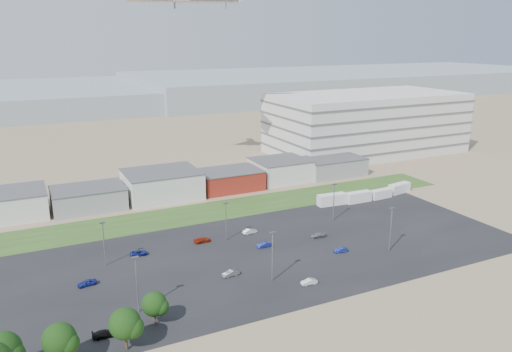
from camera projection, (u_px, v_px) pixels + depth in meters
ground at (294, 296)px, 95.64m from camera, size 700.00×700.00×0.00m
parking_lot at (269, 252)px, 115.07m from camera, size 120.00×50.00×0.01m
grass_strip at (202, 213)px, 140.71m from camera, size 160.00×16.00×0.02m
hills_backdrop at (134, 95)px, 384.26m from camera, size 700.00×200.00×9.00m
building_row at (126, 189)px, 148.98m from camera, size 170.00×20.00×8.00m
parking_garage at (366, 123)px, 212.36m from camera, size 80.00×40.00×25.00m
box_trailer_a at (332, 199)px, 146.96m from camera, size 8.89×3.36×3.27m
box_trailer_b at (358, 197)px, 149.50m from camera, size 8.30×2.62×3.11m
box_trailer_c at (381, 194)px, 153.15m from camera, size 7.43×2.80×2.73m
box_trailer_d at (399, 188)px, 158.30m from camera, size 8.44×3.94×3.05m
tree_mid at (60, 343)px, 74.01m from camera, size 5.43×5.43×8.15m
tree_right at (125, 327)px, 78.11m from camera, size 5.43×5.43×8.14m
tree_near at (154, 307)px, 85.20m from camera, size 4.59×4.59×6.88m
lightpole_front_l at (137, 285)px, 88.67m from camera, size 1.27×0.53×10.77m
lightpole_front_m at (272, 257)px, 100.03m from camera, size 1.25×0.52×10.63m
lightpole_front_r at (391, 230)px, 114.31m from camera, size 1.24×0.52×10.54m
lightpole_back_l at (104, 244)px, 106.99m from camera, size 1.17×0.49×9.97m
lightpole_back_m at (226, 222)px, 120.53m from camera, size 1.13×0.47×9.62m
lightpole_back_r at (334, 202)px, 133.58m from camera, size 1.21×0.50×10.30m
parked_car_1 at (341, 250)px, 114.86m from camera, size 3.48×1.57×1.11m
parked_car_4 at (231, 273)px, 103.42m from camera, size 3.87×1.69×1.24m
parked_car_5 at (87, 283)px, 99.32m from camera, size 3.89×1.96×1.27m
parked_car_6 at (202, 240)px, 120.32m from camera, size 4.23×1.82×1.21m
parked_car_7 at (264, 245)px, 117.58m from camera, size 3.67×1.38×1.20m
parked_car_9 at (139, 253)px, 113.20m from camera, size 4.17×2.21×1.12m
parked_car_10 at (105, 334)px, 82.35m from camera, size 4.21×1.91×1.19m
parked_car_11 at (250, 231)px, 125.70m from camera, size 3.92×1.81×1.24m
parked_car_12 at (318, 235)px, 123.30m from camera, size 3.97×1.87×1.12m
parked_car_13 at (309, 282)px, 99.91m from camera, size 3.48×1.51×1.11m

